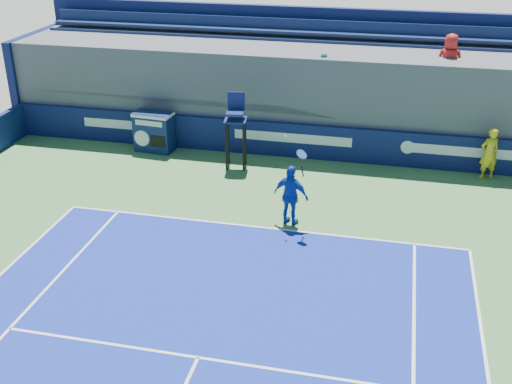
% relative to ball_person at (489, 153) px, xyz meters
% --- Properties ---
extents(ball_person, '(0.72, 0.61, 1.68)m').
position_rel_ball_person_xyz_m(ball_person, '(0.00, 0.00, 0.00)').
color(ball_person, yellow).
rests_on(ball_person, apron).
extents(back_hoarding, '(20.40, 0.21, 1.20)m').
position_rel_ball_person_xyz_m(back_hoarding, '(-6.28, 0.43, -0.25)').
color(back_hoarding, '#0C1447').
rests_on(back_hoarding, ground).
extents(match_clock, '(1.38, 0.83, 1.40)m').
position_rel_ball_person_xyz_m(match_clock, '(-11.07, -0.07, -0.11)').
color(match_clock, '#0E1C47').
rests_on(match_clock, ground).
extents(umpire_chair, '(0.79, 0.79, 2.48)m').
position_rel_ball_person_xyz_m(umpire_chair, '(-7.94, -0.83, 0.68)').
color(umpire_chair, black).
rests_on(umpire_chair, ground).
extents(tennis_player, '(1.08, 0.68, 2.57)m').
position_rel_ball_person_xyz_m(tennis_player, '(-5.50, -4.39, 0.02)').
color(tennis_player, '#1441A4').
rests_on(tennis_player, apron).
extents(stadium_seating, '(21.00, 4.05, 4.40)m').
position_rel_ball_person_xyz_m(stadium_seating, '(-6.27, 2.48, 0.98)').
color(stadium_seating, '#4F4F54').
rests_on(stadium_seating, ground).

